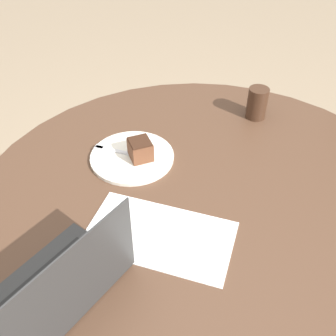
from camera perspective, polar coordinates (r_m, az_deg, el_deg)
name	(u,v)px	position (r m, az deg, el deg)	size (l,w,h in m)	color
ground_plane	(196,324)	(1.70, 4.02, -21.65)	(12.00, 12.00, 0.00)	gray
dining_table	(205,224)	(1.20, 5.35, -8.08)	(1.37, 1.37, 0.71)	#4C3323
paper_document	(161,235)	(1.04, -1.10, -9.69)	(0.43, 0.32, 0.00)	white
plate	(133,157)	(1.27, -5.04, 1.64)	(0.27, 0.27, 0.01)	silver
cake_slice	(142,149)	(1.23, -3.85, 2.73)	(0.09, 0.09, 0.06)	brown
fork	(115,150)	(1.28, -7.64, 2.55)	(0.17, 0.07, 0.00)	silver
coffee_glass	(259,103)	(1.47, 13.02, 9.14)	(0.07, 0.07, 0.11)	#3D2619
laptop	(60,286)	(0.93, -15.38, -16.23)	(0.36, 0.38, 0.23)	#2D2D2D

